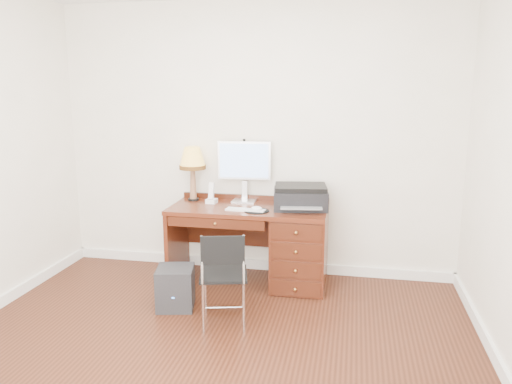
% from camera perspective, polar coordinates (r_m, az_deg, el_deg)
% --- Properties ---
extents(ground, '(4.00, 4.00, 0.00)m').
position_cam_1_polar(ground, '(3.78, -5.50, -17.92)').
color(ground, black).
rests_on(ground, ground).
extents(room_shell, '(4.00, 4.00, 4.00)m').
position_cam_1_polar(room_shell, '(4.30, -3.04, -13.26)').
color(room_shell, white).
rests_on(room_shell, ground).
extents(desk, '(1.50, 0.67, 0.75)m').
position_cam_1_polar(desk, '(4.81, 2.93, -5.79)').
color(desk, '#552111').
rests_on(desk, ground).
extents(monitor, '(0.53, 0.19, 0.60)m').
position_cam_1_polar(monitor, '(4.94, -1.32, 3.24)').
color(monitor, silver).
rests_on(monitor, desk).
extents(keyboard, '(0.38, 0.14, 0.01)m').
position_cam_1_polar(keyboard, '(4.63, -1.20, -2.06)').
color(keyboard, white).
rests_on(keyboard, desk).
extents(mouse_pad, '(0.23, 0.23, 0.05)m').
position_cam_1_polar(mouse_pad, '(4.61, 0.07, -2.05)').
color(mouse_pad, black).
rests_on(mouse_pad, desk).
extents(printer, '(0.55, 0.46, 0.22)m').
position_cam_1_polar(printer, '(4.73, 5.10, -0.55)').
color(printer, black).
rests_on(printer, desk).
extents(leg_lamp, '(0.26, 0.26, 0.54)m').
position_cam_1_polar(leg_lamp, '(5.02, -7.27, 3.49)').
color(leg_lamp, black).
rests_on(leg_lamp, desk).
extents(phone, '(0.11, 0.11, 0.21)m').
position_cam_1_polar(phone, '(4.93, -5.11, -0.59)').
color(phone, white).
rests_on(phone, desk).
extents(pen_cup, '(0.09, 0.09, 0.11)m').
position_cam_1_polar(pen_cup, '(4.85, 3.99, -0.86)').
color(pen_cup, black).
rests_on(pen_cup, desk).
extents(chair, '(0.45, 0.45, 0.79)m').
position_cam_1_polar(chair, '(3.96, -3.97, -8.85)').
color(chair, black).
rests_on(chair, ground).
extents(equipment_box, '(0.37, 0.37, 0.36)m').
position_cam_1_polar(equipment_box, '(4.43, -9.19, -10.74)').
color(equipment_box, black).
rests_on(equipment_box, ground).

